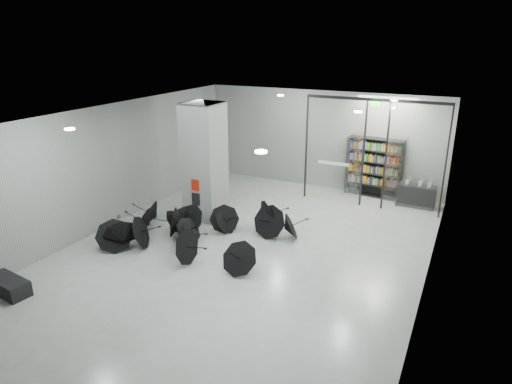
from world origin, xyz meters
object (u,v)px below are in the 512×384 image
at_px(bookshelf, 374,168).
at_px(shop_counter, 416,196).
at_px(umbrella_cluster, 192,232).
at_px(column, 204,162).
at_px(bench, 8,286).

bearing_deg(bookshelf, shop_counter, -8.32).
xyz_separation_m(bookshelf, shop_counter, (1.71, -0.46, -0.75)).
height_order(shop_counter, umbrella_cluster, umbrella_cluster).
distance_m(shop_counter, umbrella_cluster, 8.50).
height_order(column, bench, column).
height_order(bench, shop_counter, shop_counter).
bearing_deg(shop_counter, column, -146.55).
distance_m(column, shop_counter, 7.95).
bearing_deg(bookshelf, umbrella_cluster, -114.65).
bearing_deg(shop_counter, bench, -127.45).
relative_size(bench, shop_counter, 0.90).
bearing_deg(bench, bookshelf, 67.08).
xyz_separation_m(bookshelf, umbrella_cluster, (-4.09, -6.67, -0.86)).
bearing_deg(umbrella_cluster, column, 110.04).
bearing_deg(column, umbrella_cluster, -69.96).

